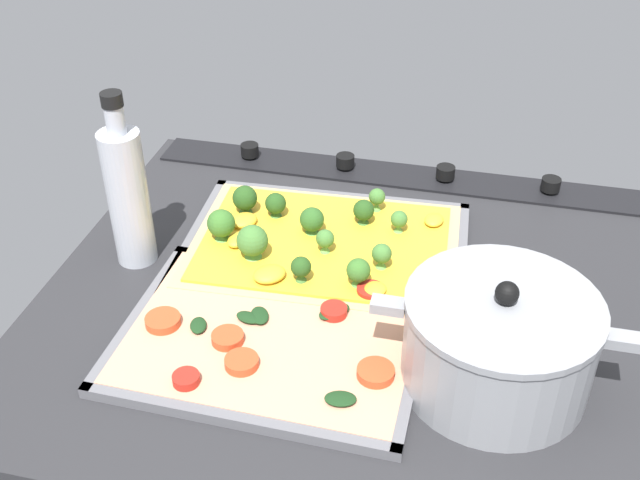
% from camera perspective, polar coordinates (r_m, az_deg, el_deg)
% --- Properties ---
extents(ground_plane, '(0.76, 0.66, 0.03)m').
position_cam_1_polar(ground_plane, '(0.95, 2.76, -4.91)').
color(ground_plane, '#28282B').
extents(stove_control_panel, '(0.73, 0.07, 0.03)m').
position_cam_1_polar(stove_control_panel, '(1.18, 5.52, 4.96)').
color(stove_control_panel, black).
rests_on(stove_control_panel, ground_plane).
extents(baking_tray_front, '(0.38, 0.29, 0.01)m').
position_cam_1_polar(baking_tray_front, '(1.01, 0.33, -0.81)').
color(baking_tray_front, slate).
rests_on(baking_tray_front, ground_plane).
extents(broccoli_pizza, '(0.35, 0.26, 0.06)m').
position_cam_1_polar(broccoli_pizza, '(1.00, -0.31, -0.13)').
color(broccoli_pizza, tan).
rests_on(broccoli_pizza, baking_tray_front).
extents(baking_tray_back, '(0.34, 0.27, 0.01)m').
position_cam_1_polar(baking_tray_back, '(0.88, -3.56, -7.35)').
color(baking_tray_back, slate).
rests_on(baking_tray_back, ground_plane).
extents(veggie_pizza_back, '(0.32, 0.24, 0.02)m').
position_cam_1_polar(veggie_pizza_back, '(0.87, -3.56, -7.08)').
color(veggie_pizza_back, tan).
rests_on(veggie_pizza_back, baking_tray_back).
extents(cooking_pot, '(0.27, 0.20, 0.13)m').
position_cam_1_polar(cooking_pot, '(0.82, 13.03, -7.40)').
color(cooking_pot, gray).
rests_on(cooking_pot, ground_plane).
extents(oil_bottle, '(0.05, 0.05, 0.23)m').
position_cam_1_polar(oil_bottle, '(0.98, -14.03, 3.31)').
color(oil_bottle, '#B7BCC6').
rests_on(oil_bottle, ground_plane).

